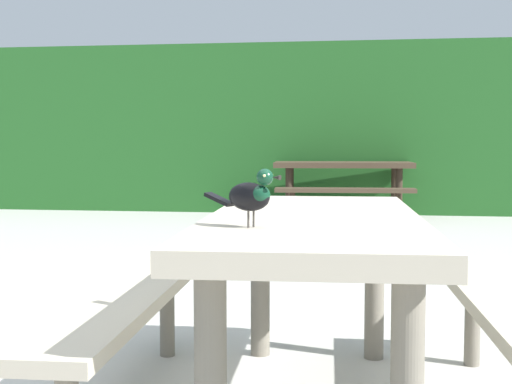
% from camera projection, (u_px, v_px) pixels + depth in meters
% --- Properties ---
extents(hedge_wall, '(28.00, 1.57, 2.39)m').
position_uv_depth(hedge_wall, '(328.00, 129.00, 10.61)').
color(hedge_wall, '#235B23').
rests_on(hedge_wall, ground).
extents(picnic_table_foreground, '(1.75, 1.83, 0.74)m').
position_uv_depth(picnic_table_foreground, '(314.00, 265.00, 2.61)').
color(picnic_table_foreground, '#B2A893').
rests_on(picnic_table_foreground, ground).
extents(bird_grackle, '(0.27, 0.16, 0.18)m').
position_uv_depth(bird_grackle, '(252.00, 195.00, 2.21)').
color(bird_grackle, black).
rests_on(bird_grackle, picnic_table_foreground).
extents(picnic_table_mid_left, '(1.84, 1.78, 0.74)m').
position_uv_depth(picnic_table_mid_left, '(343.00, 176.00, 9.39)').
color(picnic_table_mid_left, '#473828').
rests_on(picnic_table_mid_left, ground).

